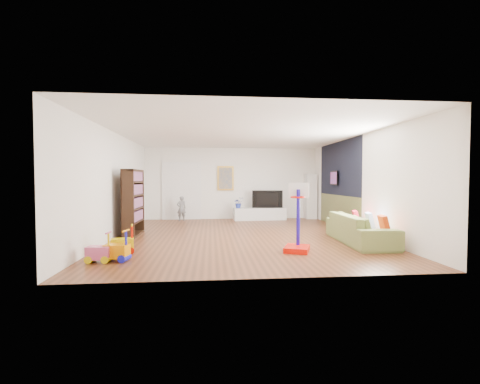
{
  "coord_description": "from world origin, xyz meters",
  "views": [
    {
      "loc": [
        -0.81,
        -8.46,
        1.48
      ],
      "look_at": [
        0.0,
        0.4,
        1.15
      ],
      "focal_mm": 24.0,
      "sensor_mm": 36.0,
      "label": 1
    }
  ],
  "objects": [
    {
      "name": "bookshelf",
      "position": [
        -2.87,
        0.3,
        0.88
      ],
      "size": [
        0.33,
        1.21,
        1.76
      ],
      "primitive_type": "cube",
      "rotation": [
        0.0,
        0.0,
        -0.01
      ],
      "color": "black",
      "rests_on": "ground"
    },
    {
      "name": "tall_cabinet",
      "position": [
        3.0,
        3.5,
        0.85
      ],
      "size": [
        0.4,
        0.4,
        1.7
      ],
      "primitive_type": "cube",
      "rotation": [
        0.0,
        0.0,
        -0.01
      ],
      "color": "silver",
      "rests_on": "ground"
    },
    {
      "name": "ride_on_yellow",
      "position": [
        -2.58,
        -1.88,
        0.29
      ],
      "size": [
        0.48,
        0.36,
        0.58
      ],
      "primitive_type": "cube",
      "rotation": [
        0.0,
        0.0,
        0.23
      ],
      "color": "#ECCA00",
      "rests_on": "ground"
    },
    {
      "name": "floor",
      "position": [
        0.0,
        0.0,
        0.0
      ],
      "size": [
        6.5,
        7.5,
        0.0
      ],
      "primitive_type": "cube",
      "color": "brown",
      "rests_on": "ground"
    },
    {
      "name": "doorway",
      "position": [
        -1.9,
        3.71,
        1.05
      ],
      "size": [
        1.45,
        0.06,
        2.1
      ],
      "primitive_type": "cube",
      "color": "white",
      "rests_on": "ground"
    },
    {
      "name": "artwork_right",
      "position": [
        3.17,
        1.6,
        1.55
      ],
      "size": [
        0.04,
        0.56,
        0.46
      ],
      "primitive_type": "cube",
      "color": "#7F3F8C",
      "rests_on": "wall_right"
    },
    {
      "name": "ride_on_pink",
      "position": [
        -2.82,
        -2.53,
        0.27
      ],
      "size": [
        0.42,
        0.28,
        0.55
      ],
      "primitive_type": "cube",
      "rotation": [
        0.0,
        0.0,
        -0.07
      ],
      "color": "#D14C7D",
      "rests_on": "ground"
    },
    {
      "name": "media_console",
      "position": [
        1.0,
        3.3,
        0.23
      ],
      "size": [
        1.96,
        0.6,
        0.45
      ],
      "primitive_type": "cube",
      "rotation": [
        0.0,
        0.0,
        0.06
      ],
      "color": "silver",
      "rests_on": "ground"
    },
    {
      "name": "ride_on_orange",
      "position": [
        -2.53,
        -2.48,
        0.29
      ],
      "size": [
        0.48,
        0.35,
        0.57
      ],
      "primitive_type": "cube",
      "rotation": [
        0.0,
        0.0,
        -0.22
      ],
      "color": "orange",
      "rests_on": "ground"
    },
    {
      "name": "vase_plant",
      "position": [
        0.21,
        3.29,
        0.65
      ],
      "size": [
        0.43,
        0.39,
        0.39
      ],
      "primitive_type": "imported",
      "rotation": [
        0.0,
        0.0,
        0.28
      ],
      "color": "#203296",
      "rests_on": "media_console"
    },
    {
      "name": "wall_front",
      "position": [
        0.0,
        -3.75,
        1.35
      ],
      "size": [
        6.5,
        0.0,
        2.7
      ],
      "primitive_type": "cube",
      "color": "silver",
      "rests_on": "ground"
    },
    {
      "name": "olive_wainscot",
      "position": [
        3.23,
        1.4,
        0.5
      ],
      "size": [
        0.01,
        3.2,
        1.0
      ],
      "primitive_type": "cube",
      "color": "brown",
      "rests_on": "wall_right"
    },
    {
      "name": "basketball_hoop",
      "position": [
        0.97,
        -1.98,
        0.72
      ],
      "size": [
        0.69,
        0.74,
        1.44
      ],
      "primitive_type": "cube",
      "rotation": [
        0.0,
        0.0,
        -0.4
      ],
      "color": "red",
      "rests_on": "ground"
    },
    {
      "name": "child",
      "position": [
        -1.87,
        3.28,
        0.45
      ],
      "size": [
        0.38,
        0.31,
        0.9
      ],
      "primitive_type": "imported",
      "rotation": [
        0.0,
        0.0,
        3.45
      ],
      "color": "slate",
      "rests_on": "ground"
    },
    {
      "name": "ceiling",
      "position": [
        0.0,
        0.0,
        2.7
      ],
      "size": [
        6.5,
        7.5,
        0.0
      ],
      "primitive_type": "cube",
      "color": "white",
      "rests_on": "ground"
    },
    {
      "name": "pillow_right",
      "position": [
        2.9,
        -0.59,
        0.53
      ],
      "size": [
        0.18,
        0.36,
        0.34
      ],
      "primitive_type": "cube",
      "rotation": [
        0.0,
        0.0,
        -0.27
      ],
      "color": "#B51429",
      "rests_on": "sofa"
    },
    {
      "name": "navy_accent",
      "position": [
        3.23,
        1.4,
        1.85
      ],
      "size": [
        0.01,
        3.2,
        1.7
      ],
      "primitive_type": "cube",
      "color": "black",
      "rests_on": "wall_right"
    },
    {
      "name": "tv",
      "position": [
        1.29,
        3.36,
        0.77
      ],
      "size": [
        1.13,
        0.3,
        0.65
      ],
      "primitive_type": "imported",
      "rotation": [
        0.0,
        0.0,
        -0.14
      ],
      "color": "black",
      "rests_on": "media_console"
    },
    {
      "name": "sofa",
      "position": [
        2.7,
        -1.22,
        0.34
      ],
      "size": [
        1.01,
        2.34,
        0.67
      ],
      "primitive_type": "imported",
      "rotation": [
        0.0,
        0.0,
        1.52
      ],
      "color": "olive",
      "rests_on": "ground"
    },
    {
      "name": "wall_right",
      "position": [
        3.25,
        0.0,
        1.35
      ],
      "size": [
        0.0,
        7.5,
        2.7
      ],
      "primitive_type": "cube",
      "color": "silver",
      "rests_on": "ground"
    },
    {
      "name": "painting_back",
      "position": [
        -0.25,
        3.71,
        1.55
      ],
      "size": [
        0.62,
        0.06,
        0.92
      ],
      "primitive_type": "cube",
      "color": "gold",
      "rests_on": "wall_back"
    },
    {
      "name": "pillow_center",
      "position": [
        2.94,
        -1.22,
        0.53
      ],
      "size": [
        0.18,
        0.38,
        0.36
      ],
      "primitive_type": "cube",
      "rotation": [
        0.0,
        0.0,
        -0.24
      ],
      "color": "silver",
      "rests_on": "sofa"
    },
    {
      "name": "wall_back",
      "position": [
        0.0,
        3.75,
        1.35
      ],
      "size": [
        6.5,
        0.0,
        2.7
      ],
      "primitive_type": "cube",
      "color": "white",
      "rests_on": "ground"
    },
    {
      "name": "pillow_left",
      "position": [
        2.91,
        -1.89,
        0.53
      ],
      "size": [
        0.17,
        0.39,
        0.38
      ],
      "primitive_type": "cube",
      "rotation": [
        0.0,
        0.0,
        -0.2
      ],
      "color": "#B2310A",
      "rests_on": "sofa"
    },
    {
      "name": "wall_left",
      "position": [
        -3.25,
        0.0,
        1.35
      ],
      "size": [
        0.0,
        7.5,
        2.7
      ],
      "primitive_type": "cube",
      "color": "white",
      "rests_on": "ground"
    }
  ]
}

